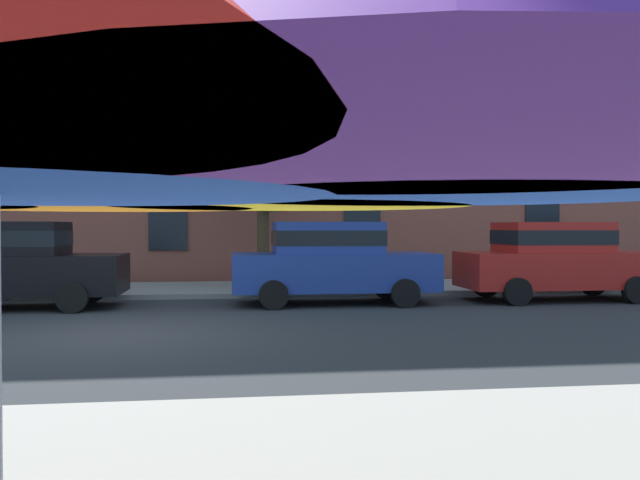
# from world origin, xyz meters

# --- Properties ---
(ground_plane) EXTENTS (120.00, 120.00, 0.00)m
(ground_plane) POSITION_xyz_m (0.00, 0.00, 0.00)
(ground_plane) COLOR #2D3033
(sidewalk_far) EXTENTS (56.00, 3.60, 0.12)m
(sidewalk_far) POSITION_xyz_m (0.00, 6.80, 0.06)
(sidewalk_far) COLOR gray
(sidewalk_far) RESTS_ON ground
(apartment_building) EXTENTS (39.88, 12.08, 16.00)m
(apartment_building) POSITION_xyz_m (-0.00, 14.99, 8.00)
(apartment_building) COLOR #934C3D
(apartment_building) RESTS_ON ground
(sedan_black) EXTENTS (4.40, 1.98, 1.78)m
(sedan_black) POSITION_xyz_m (-2.67, 3.70, 0.95)
(sedan_black) COLOR black
(sedan_black) RESTS_ON ground
(sedan_blue) EXTENTS (4.40, 1.98, 1.78)m
(sedan_blue) POSITION_xyz_m (3.96, 3.70, 0.95)
(sedan_blue) COLOR navy
(sedan_blue) RESTS_ON ground
(sedan_red) EXTENTS (4.40, 1.98, 1.78)m
(sedan_red) POSITION_xyz_m (9.14, 3.70, 0.95)
(sedan_red) COLOR #B21E19
(sedan_red) RESTS_ON ground
(street_tree_middle) EXTENTS (2.57, 2.68, 4.47)m
(street_tree_middle) POSITION_xyz_m (2.57, 6.71, 3.31)
(street_tree_middle) COLOR #4C3823
(street_tree_middle) RESTS_ON ground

